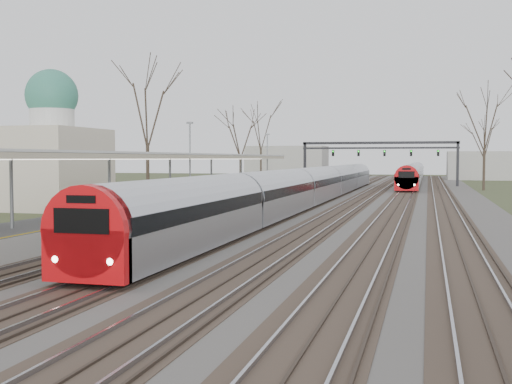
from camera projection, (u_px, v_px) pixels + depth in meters
The scene contains 8 objects.
track_bed at pixel (354, 199), 58.51m from camera, with size 24.00×160.00×0.22m.
platform at pixel (190, 206), 44.03m from camera, with size 3.50×69.00×1.00m, color #9E9B93.
canopy at pixel (164, 156), 39.49m from camera, with size 4.10×50.00×3.11m.
dome_building at pixel (32, 159), 47.62m from camera, with size 10.00×8.00×10.30m.
signal_gantry at pixel (379, 150), 87.18m from camera, with size 21.00×0.59×6.08m.
tree_west_far at pixel (147, 110), 55.82m from camera, with size 5.50×5.50×11.33m.
train_near at pixel (314, 186), 53.78m from camera, with size 2.62×75.21×3.05m.
train_far at pixel (414, 172), 104.76m from camera, with size 2.62×75.21×3.05m.
Camera 1 is at (6.72, -3.73, 3.77)m, focal length 45.00 mm.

